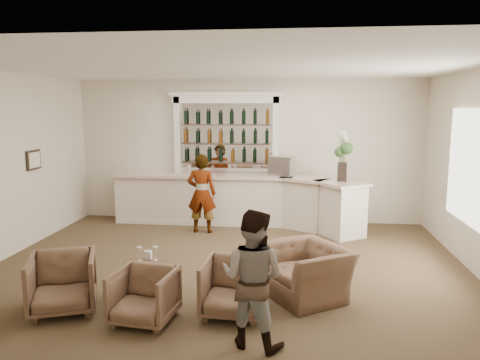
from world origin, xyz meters
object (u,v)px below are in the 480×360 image
(cocktail_table, at_px, (148,279))
(espresso_machine, at_px, (281,166))
(bar_counter, at_px, (238,200))
(armchair_left, at_px, (63,283))
(armchair_center, at_px, (144,296))
(flower_vase, at_px, (343,153))
(sommelier, at_px, (202,194))
(guest, at_px, (252,278))
(armchair_far, at_px, (306,272))
(armchair_right, at_px, (234,287))

(cocktail_table, distance_m, espresso_machine, 4.72)
(bar_counter, xyz_separation_m, espresso_machine, (0.96, 0.09, 0.79))
(armchair_left, relative_size, armchair_center, 1.14)
(espresso_machine, bearing_deg, flower_vase, -9.63)
(sommelier, xyz_separation_m, guest, (1.51, -4.63, -0.06))
(sommelier, bearing_deg, armchair_center, 91.32)
(cocktail_table, distance_m, guest, 2.08)
(espresso_machine, xyz_separation_m, flower_vase, (1.28, -0.60, 0.36))
(bar_counter, bearing_deg, guest, -81.46)
(armchair_center, bearing_deg, armchair_left, 178.24)
(guest, xyz_separation_m, armchair_far, (0.64, 1.44, -0.42))
(armchair_center, xyz_separation_m, flower_vase, (2.83, 4.43, 1.38))
(cocktail_table, height_order, armchair_left, armchair_left)
(cocktail_table, relative_size, flower_vase, 0.66)
(armchair_right, bearing_deg, armchair_center, -159.29)
(guest, bearing_deg, espresso_machine, -73.62)
(flower_vase, bearing_deg, armchair_left, -133.28)
(flower_vase, bearing_deg, espresso_machine, 154.90)
(armchair_far, distance_m, flower_vase, 3.75)
(bar_counter, bearing_deg, armchair_left, -110.38)
(armchair_center, relative_size, espresso_machine, 1.49)
(armchair_left, bearing_deg, espresso_machine, 38.80)
(bar_counter, height_order, guest, guest)
(bar_counter, bearing_deg, armchair_far, -69.79)
(bar_counter, bearing_deg, armchair_center, -96.89)
(cocktail_table, bearing_deg, armchair_right, -19.30)
(armchair_far, bearing_deg, bar_counter, 165.89)
(flower_vase, bearing_deg, sommelier, -176.09)
(guest, relative_size, armchair_left, 1.85)
(armchair_left, bearing_deg, guest, -34.68)
(guest, bearing_deg, armchair_far, -95.81)
(armchair_right, height_order, espresso_machine, espresso_machine)
(cocktail_table, relative_size, guest, 0.43)
(cocktail_table, bearing_deg, armchair_far, 5.96)
(bar_counter, distance_m, flower_vase, 2.56)
(cocktail_table, bearing_deg, guest, -36.72)
(sommelier, height_order, guest, sommelier)
(sommelier, height_order, armchair_right, sommelier)
(armchair_center, relative_size, armchair_right, 0.93)
(armchair_far, xyz_separation_m, flower_vase, (0.80, 3.40, 1.36))
(cocktail_table, distance_m, flower_vase, 4.96)
(cocktail_table, distance_m, armchair_center, 0.83)
(armchair_left, distance_m, espresso_machine, 5.65)
(guest, relative_size, armchair_center, 2.10)
(guest, distance_m, armchair_left, 2.67)
(armchair_left, relative_size, armchair_far, 0.76)
(cocktail_table, xyz_separation_m, armchair_right, (1.30, -0.45, 0.12))
(bar_counter, relative_size, flower_vase, 5.53)
(armchair_left, xyz_separation_m, armchair_far, (3.20, 0.85, -0.02))
(bar_counter, bearing_deg, flower_vase, -12.73)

